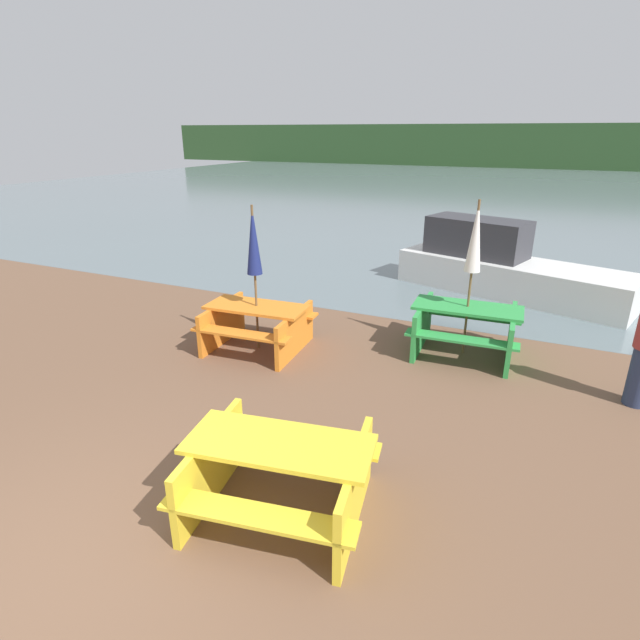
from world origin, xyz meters
TOP-DOWN VIEW (x-y plane):
  - ground_plane at (0.00, 0.00)m, footprint 60.00×60.00m
  - water at (0.00, 31.79)m, footprint 60.00×50.00m
  - far_treeline at (0.00, 51.79)m, footprint 80.00×1.60m
  - picnic_table_yellow at (1.18, 1.45)m, footprint 1.87×1.64m
  - picnic_table_orange at (-0.96, 4.57)m, footprint 1.69×1.50m
  - picnic_table_green at (2.11, 5.76)m, footprint 1.70×1.46m
  - umbrella_navy at (-0.96, 4.57)m, footprint 0.24×0.24m
  - umbrella_white at (2.11, 5.76)m, footprint 0.24×0.24m
  - boat at (2.28, 9.41)m, footprint 5.03×2.76m

SIDE VIEW (x-z plane):
  - water at x=0.00m, z-range 0.00..0.00m
  - ground_plane at x=0.00m, z-range 0.00..0.00m
  - picnic_table_orange at x=-0.96m, z-range 0.08..0.81m
  - picnic_table_yellow at x=1.18m, z-range 0.07..0.82m
  - picnic_table_green at x=2.11m, z-range 0.08..0.87m
  - boat at x=2.28m, z-range -0.21..1.33m
  - umbrella_navy at x=-0.96m, z-range 0.60..2.90m
  - umbrella_white at x=2.11m, z-range 0.64..3.05m
  - far_treeline at x=0.00m, z-range 0.00..4.00m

